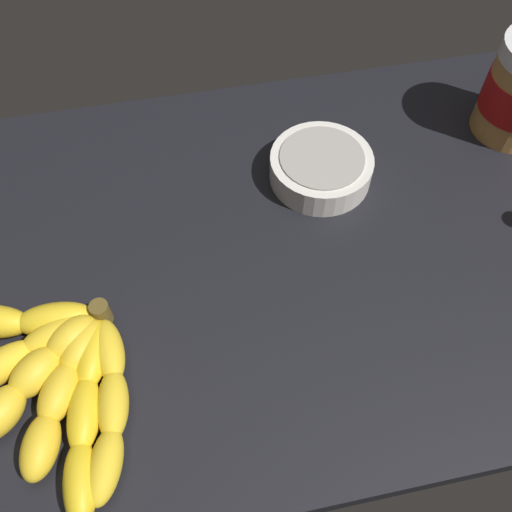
% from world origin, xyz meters
% --- Properties ---
extents(ground_plane, '(0.92, 0.57, 0.03)m').
position_xyz_m(ground_plane, '(0.00, 0.00, -0.02)').
color(ground_plane, black).
extents(banana_bunch, '(0.24, 0.28, 0.04)m').
position_xyz_m(banana_bunch, '(0.27, 0.11, 0.02)').
color(banana_bunch, yellow).
rests_on(banana_bunch, ground_plane).
extents(small_bowl, '(0.13, 0.13, 0.04)m').
position_xyz_m(small_bowl, '(-0.07, -0.09, 0.02)').
color(small_bowl, silver).
rests_on(small_bowl, ground_plane).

